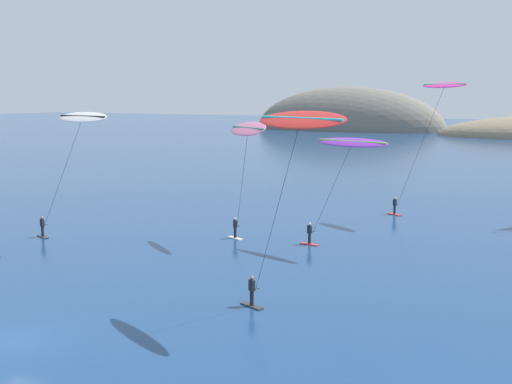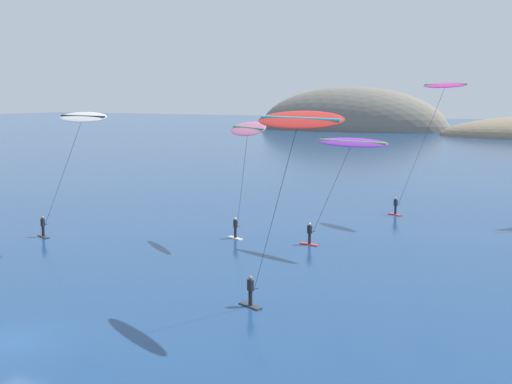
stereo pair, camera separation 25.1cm
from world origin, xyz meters
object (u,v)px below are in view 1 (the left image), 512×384
(kitesurfer_pink, at_px, (247,137))
(kitesurfer_purple, at_px, (348,150))
(kitesurfer_magenta, at_px, (440,97))
(kitesurfer_red, at_px, (297,132))
(kitesurfer_white, at_px, (79,127))

(kitesurfer_pink, xyz_separation_m, kitesurfer_purple, (7.58, 1.09, -0.81))
(kitesurfer_purple, height_order, kitesurfer_magenta, kitesurfer_magenta)
(kitesurfer_purple, xyz_separation_m, kitesurfer_magenta, (3.16, 13.84, 3.73))
(kitesurfer_pink, bearing_deg, kitesurfer_magenta, 54.29)
(kitesurfer_magenta, xyz_separation_m, kitesurfer_red, (-0.14, -29.13, -1.61))
(kitesurfer_magenta, bearing_deg, kitesurfer_pink, -125.71)
(kitesurfer_magenta, height_order, kitesurfer_white, kitesurfer_magenta)
(kitesurfer_pink, bearing_deg, kitesurfer_white, -146.29)
(kitesurfer_white, bearing_deg, kitesurfer_magenta, 46.09)
(kitesurfer_magenta, bearing_deg, kitesurfer_red, -90.27)
(kitesurfer_pink, xyz_separation_m, kitesurfer_white, (-10.18, -6.79, 0.76))
(kitesurfer_pink, distance_m, kitesurfer_red, 17.77)
(kitesurfer_pink, height_order, kitesurfer_red, kitesurfer_red)
(kitesurfer_magenta, relative_size, kitesurfer_white, 1.23)
(kitesurfer_purple, bearing_deg, kitesurfer_pink, -171.83)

